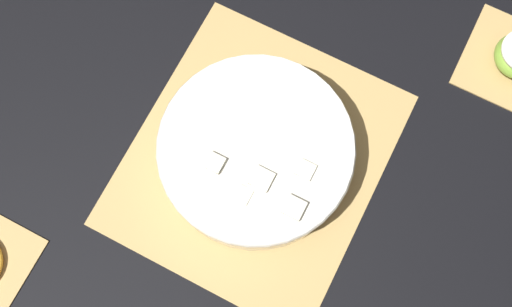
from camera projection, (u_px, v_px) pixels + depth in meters
ground_plane at (256, 159)px, 0.94m from camera, size 6.00×6.00×0.00m
bamboo_mat_center at (256, 159)px, 0.94m from camera, size 0.42×0.37×0.01m
fruit_salad_bowl at (256, 152)px, 0.89m from camera, size 0.29×0.29×0.08m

